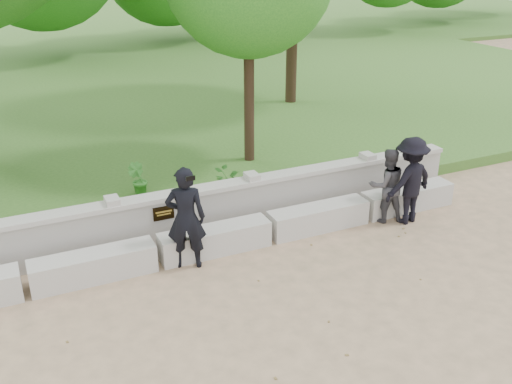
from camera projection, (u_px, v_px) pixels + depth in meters
ground at (197, 331)px, 7.67m from camera, size 80.00×80.00×0.00m
lawn at (58, 93)px, 19.25m from camera, size 40.00×22.00×0.25m
concrete_bench at (157, 252)px, 9.16m from camera, size 11.90×0.45×0.45m
parapet_wall at (145, 221)px, 9.64m from camera, size 12.50×0.35×0.90m
man_main at (186, 218)px, 8.88m from camera, size 0.73×0.68×1.71m
visitor_left at (387, 185)px, 10.45m from camera, size 0.78×0.66×1.41m
visitor_mid at (410, 181)px, 10.36m from camera, size 1.16×0.80×1.64m
shrub_b at (138, 180)px, 11.03m from camera, size 0.47×0.45×0.66m
shrub_c at (230, 184)px, 10.90m from camera, size 0.64×0.58×0.62m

